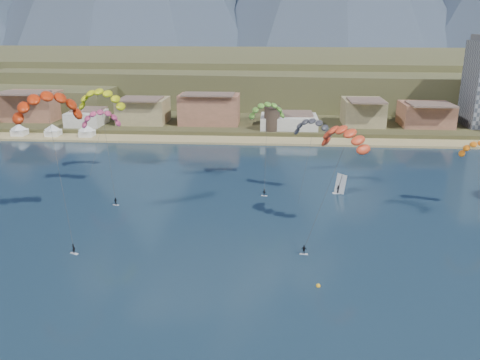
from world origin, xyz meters
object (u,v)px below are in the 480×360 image
object	(u,v)px
kitesurfer_yellow	(101,96)
windsurfer	(339,187)
kitesurfer_green	(267,108)
buoy	(318,286)
kitesurfer_orange	(345,134)
kitesurfer_red	(47,102)
watchtower	(272,118)

from	to	relation	value
kitesurfer_yellow	windsurfer	distance (m)	57.87
kitesurfer_green	buoy	size ratio (longest dim) A/B	31.44
kitesurfer_orange	kitesurfer_green	xyz separation A→B (m)	(-14.65, 28.62, -0.28)
kitesurfer_red	kitesurfer_yellow	world-z (taller)	kitesurfer_red
kitesurfer_yellow	kitesurfer_orange	size ratio (longest dim) A/B	1.10
kitesurfer_red	buoy	xyz separation A→B (m)	(48.35, -20.03, -24.08)
watchtower	kitesurfer_orange	xyz separation A→B (m)	(13.92, -79.86, 12.16)
kitesurfer_yellow	kitesurfer_green	world-z (taller)	kitesurfer_yellow
kitesurfer_yellow	buoy	distance (m)	65.12
kitesurfer_yellow	watchtower	bearing A→B (deg)	58.68
watchtower	windsurfer	world-z (taller)	watchtower
kitesurfer_orange	kitesurfer_red	bearing A→B (deg)	-177.40
windsurfer	buoy	xyz separation A→B (m)	(-8.12, -42.87, -1.33)
watchtower	buoy	xyz separation A→B (m)	(8.29, -102.33, -6.25)
kitesurfer_yellow	windsurfer	world-z (taller)	kitesurfer_yellow
kitesurfer_red	windsurfer	distance (m)	65.02
kitesurfer_red	kitesurfer_orange	bearing A→B (deg)	2.60
kitesurfer_green	buoy	bearing A→B (deg)	-80.00
watchtower	kitesurfer_yellow	size ratio (longest dim) A/B	0.34
kitesurfer_yellow	kitesurfer_orange	xyz separation A→B (m)	(51.47, -18.14, -3.72)
kitesurfer_green	windsurfer	xyz separation A→B (m)	(17.13, -8.23, -16.80)
kitesurfer_yellow	kitesurfer_orange	bearing A→B (deg)	-19.42
kitesurfer_orange	buoy	world-z (taller)	kitesurfer_orange
kitesurfer_green	kitesurfer_yellow	bearing A→B (deg)	-164.12
kitesurfer_yellow	windsurfer	size ratio (longest dim) A/B	5.53
kitesurfer_green	windsurfer	world-z (taller)	kitesurfer_green
watchtower	kitesurfer_red	distance (m)	93.26
kitesurfer_yellow	kitesurfer_red	bearing A→B (deg)	-96.96
kitesurfer_yellow	buoy	world-z (taller)	kitesurfer_yellow
watchtower	kitesurfer_orange	size ratio (longest dim) A/B	0.38
watchtower	kitesurfer_yellow	xyz separation A→B (m)	(-37.55, -61.71, 15.88)
windsurfer	kitesurfer_green	bearing A→B (deg)	154.35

